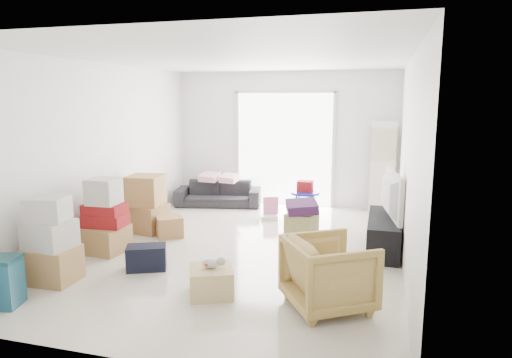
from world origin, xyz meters
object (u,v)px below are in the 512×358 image
object	(u,v)px
ac_tower	(383,168)
kids_table	(305,191)
ottoman	(301,227)
television	(384,212)
wood_crate	(211,281)
armchair	(329,270)
sofa	(218,189)
tv_console	(383,233)

from	to	relation	value
ac_tower	kids_table	size ratio (longest dim) A/B	2.63
ottoman	television	bearing A→B (deg)	-6.64
wood_crate	armchair	bearing A→B (deg)	1.43
ac_tower	sofa	size ratio (longest dim) A/B	1.03
ac_tower	sofa	distance (m)	3.26
tv_console	kids_table	distance (m)	2.13
sofa	kids_table	world-z (taller)	sofa
sofa	ottoman	xyz separation A→B (m)	(2.04, -1.82, -0.12)
armchair	ottoman	size ratio (longest dim) A/B	1.98
sofa	armchair	world-z (taller)	armchair
television	sofa	bearing A→B (deg)	49.74
sofa	wood_crate	bearing A→B (deg)	-82.04
kids_table	ottoman	bearing A→B (deg)	-82.42
television	armchair	xyz separation A→B (m)	(-0.55, -2.10, -0.15)
television	ottoman	distance (m)	1.28
ac_tower	ottoman	distance (m)	2.39
tv_console	kids_table	xyz separation A→B (m)	(-1.41, 1.58, 0.23)
tv_console	armchair	bearing A→B (deg)	-104.59
kids_table	wood_crate	size ratio (longest dim) A/B	1.41
armchair	kids_table	xyz separation A→B (m)	(-0.87, 3.68, 0.06)
television	sofa	distance (m)	3.82
tv_console	ottoman	bearing A→B (deg)	173.36
sofa	ottoman	world-z (taller)	sofa
ac_tower	kids_table	xyz separation A→B (m)	(-1.36, -0.54, -0.40)
ac_tower	television	size ratio (longest dim) A/B	1.53
ottoman	kids_table	size ratio (longest dim) A/B	0.63
tv_console	ac_tower	bearing A→B (deg)	91.35
television	kids_table	distance (m)	2.12
ottoman	wood_crate	distance (m)	2.35
ac_tower	sofa	bearing A→B (deg)	-177.33
armchair	sofa	bearing A→B (deg)	0.86
ac_tower	television	world-z (taller)	ac_tower
ottoman	wood_crate	world-z (taller)	ottoman
ac_tower	tv_console	world-z (taller)	ac_tower
armchair	wood_crate	xyz separation A→B (m)	(-1.29, -0.03, -0.26)
tv_console	ottoman	world-z (taller)	tv_console
tv_console	armchair	distance (m)	2.17
television	sofa	world-z (taller)	sofa
ac_tower	television	bearing A→B (deg)	-88.65
armchair	kids_table	size ratio (longest dim) A/B	1.24
ac_tower	ottoman	bearing A→B (deg)	-120.70
ottoman	ac_tower	bearing A→B (deg)	59.30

